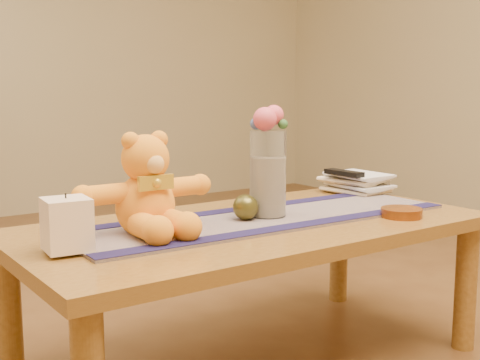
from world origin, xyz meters
TOP-DOWN VIEW (x-y plane):
  - coffee_table_top at (0.00, 0.00)m, footprint 1.40×0.70m
  - table_leg_fr at (0.64, -0.29)m, footprint 0.07×0.07m
  - table_leg_bl at (-0.64, 0.29)m, footprint 0.07×0.07m
  - table_leg_br at (0.64, 0.29)m, footprint 0.07×0.07m
  - persian_runner at (0.04, 0.01)m, footprint 1.21×0.38m
  - runner_border_near at (0.04, -0.14)m, footprint 1.20×0.09m
  - runner_border_far at (0.05, 0.15)m, footprint 1.20×0.09m
  - teddy_bear at (-0.33, 0.05)m, footprint 0.38×0.31m
  - pillar_candle at (-0.58, -0.02)m, footprint 0.12×0.12m
  - candle_wick at (-0.58, -0.02)m, footprint 0.00×0.00m
  - glass_vase at (0.06, 0.02)m, footprint 0.11×0.11m
  - potpourri_fill at (0.06, 0.02)m, footprint 0.09×0.09m
  - rose_left at (0.04, 0.01)m, footprint 0.07×0.07m
  - rose_right at (0.09, 0.02)m, footprint 0.06×0.06m
  - blue_flower_back at (0.07, 0.05)m, footprint 0.04×0.04m
  - blue_flower_side at (0.03, 0.04)m, footprint 0.04×0.04m
  - leaf_sprig at (0.10, -0.00)m, footprint 0.03×0.03m
  - bronze_ball at (-0.02, 0.01)m, footprint 0.08×0.08m
  - book_bottom at (0.54, 0.18)m, footprint 0.19×0.24m
  - book_lower at (0.54, 0.18)m, footprint 0.17×0.23m
  - book_upper at (0.53, 0.18)m, footprint 0.20×0.24m
  - book_top at (0.54, 0.18)m, footprint 0.17×0.23m
  - tv_remote at (0.54, 0.17)m, footprint 0.05×0.16m
  - amber_dish at (0.41, -0.21)m, footprint 0.15×0.15m

SIDE VIEW (x-z plane):
  - table_leg_fr at x=0.64m, z-range 0.00..0.41m
  - table_leg_bl at x=-0.64m, z-range 0.00..0.41m
  - table_leg_br at x=0.64m, z-range 0.00..0.41m
  - coffee_table_top at x=0.00m, z-range 0.41..0.45m
  - persian_runner at x=0.04m, z-range 0.45..0.46m
  - runner_border_near at x=0.04m, z-range 0.46..0.46m
  - runner_border_far at x=0.05m, z-range 0.46..0.46m
  - book_bottom at x=0.54m, z-range 0.45..0.47m
  - amber_dish at x=0.41m, z-range 0.45..0.48m
  - book_lower at x=0.54m, z-range 0.47..0.49m
  - bronze_ball at x=-0.02m, z-range 0.46..0.53m
  - book_upper at x=0.53m, z-range 0.49..0.51m
  - book_top at x=0.54m, z-range 0.51..0.53m
  - pillar_candle at x=-0.58m, z-range 0.46..0.58m
  - tv_remote at x=0.54m, z-range 0.53..0.54m
  - potpourri_fill at x=0.06m, z-range 0.46..0.64m
  - teddy_bear at x=-0.33m, z-range 0.46..0.71m
  - glass_vase at x=0.06m, z-range 0.46..0.72m
  - candle_wick at x=-0.58m, z-range 0.58..0.60m
  - leaf_sprig at x=0.10m, z-range 0.72..0.75m
  - blue_flower_side at x=0.03m, z-range 0.72..0.76m
  - blue_flower_back at x=0.07m, z-range 0.72..0.77m
  - rose_left at x=0.04m, z-range 0.72..0.79m
  - rose_right at x=0.09m, z-range 0.73..0.79m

